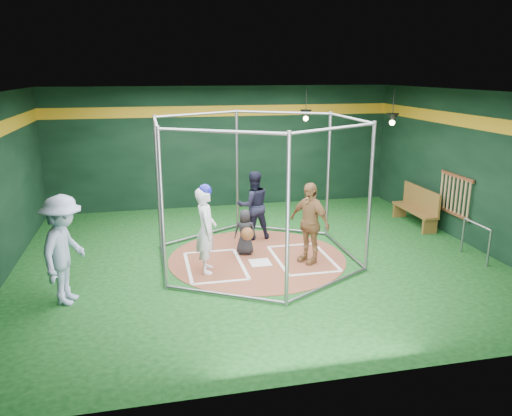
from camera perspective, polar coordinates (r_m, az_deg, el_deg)
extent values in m
cube|color=#0D3C11|center=(10.81, 0.12, -5.82)|extent=(10.00, 9.00, 0.02)
cube|color=black|center=(10.08, 0.13, 13.11)|extent=(10.00, 9.00, 0.02)
cube|color=black|center=(14.66, -3.76, 6.92)|extent=(10.00, 0.10, 3.50)
cube|color=black|center=(6.16, 9.35, -5.27)|extent=(10.00, 0.10, 3.50)
cube|color=black|center=(12.38, 23.40, 4.12)|extent=(0.10, 9.00, 3.50)
cube|color=gold|center=(14.51, -3.81, 11.01)|extent=(10.00, 0.01, 0.30)
cube|color=gold|center=(12.22, 23.81, 8.94)|extent=(0.01, 9.00, 0.30)
cylinder|color=brown|center=(10.80, 0.12, -5.74)|extent=(3.80, 3.80, 0.01)
cube|color=white|center=(10.53, 0.47, -6.25)|extent=(0.43, 0.43, 0.01)
cube|color=white|center=(11.20, -5.32, -4.96)|extent=(1.10, 0.07, 0.01)
cube|color=white|center=(9.64, -4.01, -8.41)|extent=(1.10, 0.07, 0.01)
cube|color=white|center=(10.36, -7.75, -6.77)|extent=(0.07, 1.70, 0.01)
cube|color=white|center=(10.50, -1.73, -6.33)|extent=(0.07, 1.70, 0.01)
cube|color=white|center=(11.57, 4.07, -4.26)|extent=(1.10, 0.07, 0.01)
cube|color=white|center=(10.06, 6.83, -7.42)|extent=(1.10, 0.07, 0.01)
cube|color=white|center=(10.66, 2.52, -5.99)|extent=(0.07, 1.70, 0.01)
cube|color=white|center=(10.98, 8.10, -5.48)|extent=(0.07, 1.70, 0.01)
cylinder|color=gray|center=(12.00, 8.24, 3.69)|extent=(0.07, 0.07, 3.00)
cylinder|color=gray|center=(12.56, -2.18, 4.36)|extent=(0.07, 0.07, 3.00)
cylinder|color=gray|center=(11.24, -11.15, 2.77)|extent=(0.07, 0.07, 3.00)
cylinder|color=gray|center=(9.01, -10.70, -0.34)|extent=(0.07, 0.07, 3.00)
cylinder|color=gray|center=(8.21, 3.63, -1.65)|extent=(0.07, 0.07, 3.00)
cylinder|color=gray|center=(9.94, 12.88, 1.02)|extent=(0.07, 0.07, 3.00)
cylinder|color=gray|center=(12.03, 3.01, 10.84)|extent=(2.02, 1.20, 0.06)
cylinder|color=gray|center=(12.60, 2.82, -2.43)|extent=(2.02, 1.20, 0.06)
cylinder|color=gray|center=(11.66, -6.64, 10.61)|extent=(2.02, 1.20, 0.06)
cylinder|color=gray|center=(12.24, -6.22, -3.04)|extent=(2.02, 1.20, 0.06)
cylinder|color=gray|center=(9.88, -11.38, 9.57)|extent=(0.06, 2.30, 0.06)
cylinder|color=gray|center=(10.56, -10.55, -6.27)|extent=(0.06, 2.30, 0.06)
cylinder|color=gray|center=(8.25, -4.06, 8.74)|extent=(2.02, 1.20, 0.06)
cylinder|color=gray|center=(9.06, -3.71, -9.81)|extent=(2.02, 1.20, 0.06)
cylinder|color=gray|center=(8.77, 9.09, 8.98)|extent=(2.02, 1.20, 0.06)
cylinder|color=gray|center=(9.53, 8.35, -8.62)|extent=(2.02, 1.20, 0.06)
cylinder|color=gray|center=(10.73, 10.72, 10.05)|extent=(0.06, 2.30, 0.06)
cylinder|color=gray|center=(11.36, 10.00, -4.66)|extent=(0.06, 2.30, 0.06)
cube|color=brown|center=(12.71, 22.02, 3.37)|extent=(0.05, 1.25, 0.08)
cube|color=brown|center=(12.91, 21.63, -0.53)|extent=(0.05, 1.25, 0.08)
cylinder|color=tan|center=(12.36, 23.15, 0.79)|extent=(0.06, 0.06, 0.85)
cylinder|color=tan|center=(12.48, 22.74, 0.97)|extent=(0.06, 0.06, 0.85)
cylinder|color=tan|center=(12.60, 22.34, 1.14)|extent=(0.06, 0.06, 0.85)
cylinder|color=tan|center=(12.73, 21.94, 1.32)|extent=(0.06, 0.06, 0.85)
cylinder|color=tan|center=(12.85, 21.56, 1.48)|extent=(0.06, 0.06, 0.85)
cylinder|color=tan|center=(12.98, 21.18, 1.65)|extent=(0.06, 0.06, 0.85)
cylinder|color=tan|center=(13.11, 20.80, 1.81)|extent=(0.06, 0.06, 0.85)
cylinder|color=tan|center=(13.23, 20.44, 1.97)|extent=(0.06, 0.06, 0.85)
cone|color=black|center=(14.18, 5.72, 10.66)|extent=(0.34, 0.34, 0.22)
sphere|color=#FFD899|center=(14.19, 5.71, 10.14)|extent=(0.14, 0.14, 0.14)
cylinder|color=black|center=(14.16, 5.76, 12.07)|extent=(0.02, 0.02, 0.70)
cone|color=black|center=(13.41, 15.33, 9.93)|extent=(0.34, 0.34, 0.22)
sphere|color=#FFD899|center=(13.42, 15.30, 9.38)|extent=(0.14, 0.14, 0.14)
cylinder|color=black|center=(13.38, 15.44, 11.42)|extent=(0.02, 0.02, 0.70)
imported|color=white|center=(9.88, -5.73, -2.54)|extent=(0.46, 0.66, 1.72)
sphere|color=navy|center=(9.66, -5.86, 1.99)|extent=(0.26, 0.26, 0.26)
imported|color=tan|center=(10.39, 6.10, -1.68)|extent=(0.89, 1.07, 1.71)
imported|color=black|center=(10.88, -1.26, -2.75)|extent=(0.56, 0.44, 1.00)
sphere|color=brown|center=(10.64, -1.00, -2.97)|extent=(0.28, 0.28, 0.28)
imported|color=black|center=(11.81, -0.30, 0.33)|extent=(0.85, 0.69, 1.64)
imported|color=#A2B4D6|center=(9.12, -21.07, -4.51)|extent=(1.04, 1.39, 1.92)
cube|color=brown|center=(13.64, 17.66, -0.23)|extent=(0.40, 1.71, 0.06)
cube|color=brown|center=(13.65, 18.36, 1.08)|extent=(0.06, 1.71, 0.57)
cube|color=brown|center=(13.08, 19.23, -1.98)|extent=(0.38, 0.08, 0.38)
cube|color=brown|center=(14.33, 16.11, -0.23)|extent=(0.38, 0.08, 0.38)
cylinder|color=gray|center=(11.31, 25.10, -4.18)|extent=(0.05, 0.05, 0.79)
cylinder|color=gray|center=(11.97, 22.58, -2.85)|extent=(0.05, 0.05, 0.79)
cylinder|color=gray|center=(11.53, 24.00, -1.71)|extent=(0.05, 0.88, 0.05)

